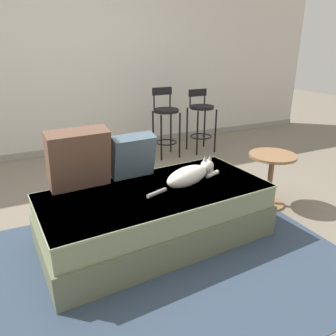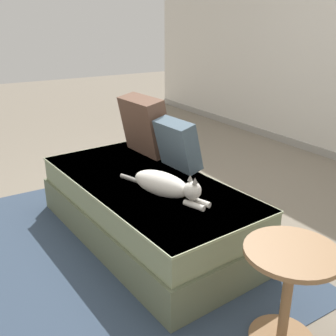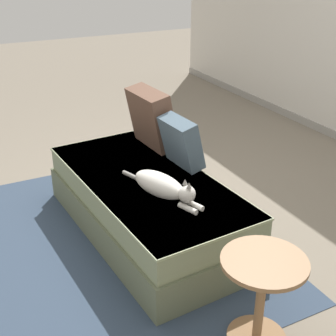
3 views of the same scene
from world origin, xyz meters
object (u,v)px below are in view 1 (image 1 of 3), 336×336
bar_stool_by_doorway (201,115)px  throw_pillow_middle (133,156)px  couch (156,215)px  throw_pillow_corner (79,159)px  bar_stool_near_window (166,118)px  cat (190,175)px  side_table (271,172)px

bar_stool_by_doorway → throw_pillow_middle: bearing=-135.6°
couch → throw_pillow_middle: 0.52m
throw_pillow_corner → bar_stool_by_doorway: bearing=38.1°
bar_stool_near_window → bar_stool_by_doorway: bar_stool_near_window is taller
throw_pillow_corner → cat: throw_pillow_corner is taller
side_table → bar_stool_near_window: bearing=98.6°
couch → bar_stool_by_doorway: (1.52, 1.87, 0.30)m
throw_pillow_corner → side_table: 1.78m
couch → bar_stool_near_window: bearing=62.8°
bar_stool_near_window → side_table: size_ratio=1.79×
cat → bar_stool_near_window: bar_stool_near_window is taller
throw_pillow_corner → bar_stool_near_window: bearing=47.2°
throw_pillow_corner → cat: (0.80, -0.30, -0.16)m
bar_stool_near_window → cat: bearing=-109.6°
couch → throw_pillow_corner: 0.74m
couch → throw_pillow_corner: size_ratio=3.84×
couch → throw_pillow_corner: throw_pillow_corner is taller
side_table → throw_pillow_middle: bearing=170.0°
couch → side_table: bearing=4.1°
cat → couch: bearing=177.9°
throw_pillow_middle → bar_stool_by_doorway: bar_stool_by_doorway is taller
throw_pillow_corner → cat: 0.87m
couch → bar_stool_by_doorway: bar_stool_by_doorway is taller
throw_pillow_middle → cat: size_ratio=0.51×
couch → bar_stool_near_window: 2.13m
throw_pillow_corner → side_table: (1.74, -0.20, -0.34)m
cat → throw_pillow_middle: bearing=137.5°
bar_stool_near_window → side_table: bearing=-81.4°
throw_pillow_corner → bar_stool_by_doorway: size_ratio=0.54×
throw_pillow_corner → cat: bearing=-20.3°
cat → bar_stool_by_doorway: bar_stool_by_doorway is taller
bar_stool_by_doorway → throw_pillow_corner: bearing=-141.9°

